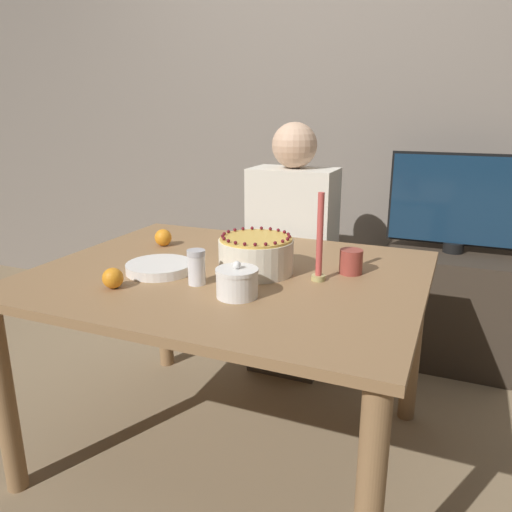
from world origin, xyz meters
TOP-DOWN VIEW (x-y plane):
  - ground_plane at (0.00, 0.00)m, footprint 12.00×12.00m
  - wall_behind at (0.00, 1.40)m, footprint 8.00×0.05m
  - dining_table at (0.00, 0.00)m, footprint 1.32×1.07m
  - cake at (0.09, 0.03)m, footprint 0.26×0.26m
  - sugar_bowl at (0.13, -0.21)m, footprint 0.13×0.13m
  - sugar_shaker at (-0.04, -0.16)m, footprint 0.06×0.06m
  - plate_stack at (-0.22, -0.10)m, footprint 0.23×0.23m
  - candle at (0.31, 0.03)m, footprint 0.05×0.05m
  - cup at (0.40, 0.14)m, footprint 0.08×0.08m
  - orange_fruit_0 at (-0.26, -0.30)m, footprint 0.07×0.07m
  - orange_fruit_1 at (-0.39, 0.20)m, footprint 0.07×0.07m
  - person_man_blue_shirt at (-0.02, 0.74)m, footprint 0.40×0.34m
  - side_cabinet at (0.71, 1.12)m, footprint 0.65×0.48m
  - tv_monitor at (0.71, 1.12)m, footprint 0.66×0.10m

SIDE VIEW (x-z plane):
  - ground_plane at x=0.00m, z-range 0.00..0.00m
  - side_cabinet at x=0.71m, z-range 0.00..0.57m
  - person_man_blue_shirt at x=-0.02m, z-range -0.08..1.13m
  - dining_table at x=0.00m, z-range 0.26..0.98m
  - plate_stack at x=-0.22m, z-range 0.72..0.76m
  - orange_fruit_0 at x=-0.26m, z-range 0.72..0.79m
  - orange_fruit_1 at x=-0.39m, z-range 0.72..0.79m
  - cup at x=0.40m, z-range 0.72..0.81m
  - sugar_bowl at x=0.13m, z-range 0.71..0.82m
  - sugar_shaker at x=-0.04m, z-range 0.72..0.84m
  - cake at x=0.09m, z-range 0.72..0.85m
  - tv_monitor at x=0.71m, z-range 0.59..1.08m
  - candle at x=0.31m, z-range 0.70..0.99m
  - wall_behind at x=0.00m, z-range 0.00..2.60m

